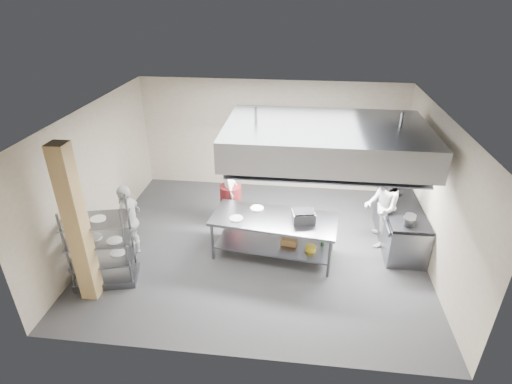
# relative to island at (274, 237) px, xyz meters

# --- Properties ---
(floor) EXTENTS (7.00, 7.00, 0.00)m
(floor) POSITION_rel_island_xyz_m (-0.35, 0.28, -0.46)
(floor) COLOR #363638
(floor) RESTS_ON ground
(ceiling) EXTENTS (7.00, 7.00, 0.00)m
(ceiling) POSITION_rel_island_xyz_m (-0.35, 0.28, 2.54)
(ceiling) COLOR silver
(ceiling) RESTS_ON wall_back
(wall_back) EXTENTS (7.00, 0.00, 7.00)m
(wall_back) POSITION_rel_island_xyz_m (-0.35, 3.28, 1.04)
(wall_back) COLOR tan
(wall_back) RESTS_ON ground
(wall_left) EXTENTS (0.00, 6.00, 6.00)m
(wall_left) POSITION_rel_island_xyz_m (-3.85, 0.28, 1.04)
(wall_left) COLOR tan
(wall_left) RESTS_ON ground
(wall_right) EXTENTS (0.00, 6.00, 6.00)m
(wall_right) POSITION_rel_island_xyz_m (3.15, 0.28, 1.04)
(wall_right) COLOR tan
(wall_right) RESTS_ON ground
(column) EXTENTS (0.30, 0.30, 3.00)m
(column) POSITION_rel_island_xyz_m (-3.25, -1.62, 1.04)
(column) COLOR #DBB370
(column) RESTS_ON floor
(exhaust_hood) EXTENTS (4.00, 2.50, 0.60)m
(exhaust_hood) POSITION_rel_island_xyz_m (0.95, 0.68, 1.94)
(exhaust_hood) COLOR gray
(exhaust_hood) RESTS_ON ceiling
(hood_strip_a) EXTENTS (1.60, 0.12, 0.04)m
(hood_strip_a) POSITION_rel_island_xyz_m (0.05, 0.68, 1.62)
(hood_strip_a) COLOR white
(hood_strip_a) RESTS_ON exhaust_hood
(hood_strip_b) EXTENTS (1.60, 0.12, 0.04)m
(hood_strip_b) POSITION_rel_island_xyz_m (1.85, 0.68, 1.62)
(hood_strip_b) COLOR white
(hood_strip_b) RESTS_ON exhaust_hood
(wall_shelf) EXTENTS (1.50, 0.28, 0.04)m
(wall_shelf) POSITION_rel_island_xyz_m (1.45, 3.12, 1.04)
(wall_shelf) COLOR gray
(wall_shelf) RESTS_ON wall_back
(island) EXTENTS (2.67, 1.38, 0.91)m
(island) POSITION_rel_island_xyz_m (0.00, 0.00, 0.00)
(island) COLOR slate
(island) RESTS_ON floor
(island_worktop) EXTENTS (2.67, 1.38, 0.06)m
(island_worktop) POSITION_rel_island_xyz_m (0.00, 0.00, 0.42)
(island_worktop) COLOR gray
(island_worktop) RESTS_ON island
(island_undershelf) EXTENTS (2.45, 1.25, 0.04)m
(island_undershelf) POSITION_rel_island_xyz_m (0.00, 0.00, -0.16)
(island_undershelf) COLOR slate
(island_undershelf) RESTS_ON island
(pass_rack) EXTENTS (1.27, 0.93, 1.70)m
(pass_rack) POSITION_rel_island_xyz_m (-3.15, -1.21, 0.40)
(pass_rack) COLOR slate
(pass_rack) RESTS_ON floor
(cooking_range) EXTENTS (0.80, 2.00, 0.84)m
(cooking_range) POSITION_rel_island_xyz_m (2.73, 0.78, -0.04)
(cooking_range) COLOR gray
(cooking_range) RESTS_ON floor
(range_top) EXTENTS (0.78, 1.96, 0.06)m
(range_top) POSITION_rel_island_xyz_m (2.73, 0.78, 0.41)
(range_top) COLOR black
(range_top) RESTS_ON cooking_range
(chef_head) EXTENTS (0.57, 0.73, 1.78)m
(chef_head) POSITION_rel_island_xyz_m (-1.14, 1.12, 0.43)
(chef_head) COLOR silver
(chef_head) RESTS_ON floor
(chef_line) EXTENTS (0.80, 0.97, 1.82)m
(chef_line) POSITION_rel_island_xyz_m (2.25, 0.72, 0.45)
(chef_line) COLOR silver
(chef_line) RESTS_ON floor
(chef_plating) EXTENTS (0.41, 0.97, 1.65)m
(chef_plating) POSITION_rel_island_xyz_m (-2.95, -0.35, 0.37)
(chef_plating) COLOR silver
(chef_plating) RESTS_ON floor
(griddle) EXTENTS (0.50, 0.43, 0.22)m
(griddle) POSITION_rel_island_xyz_m (0.59, -0.06, 0.56)
(griddle) COLOR slate
(griddle) RESTS_ON island_worktop
(wicker_basket) EXTENTS (0.35, 0.26, 0.14)m
(wicker_basket) POSITION_rel_island_xyz_m (0.33, -0.03, -0.06)
(wicker_basket) COLOR olive
(wicker_basket) RESTS_ON island_undershelf
(stockpot) EXTENTS (0.22, 0.22, 0.15)m
(stockpot) POSITION_rel_island_xyz_m (2.73, 0.20, 0.52)
(stockpot) COLOR gray
(stockpot) RESTS_ON range_top
(plate_stack) EXTENTS (0.28, 0.28, 0.05)m
(plate_stack) POSITION_rel_island_xyz_m (-3.15, -1.21, 0.09)
(plate_stack) COLOR white
(plate_stack) RESTS_ON pass_rack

